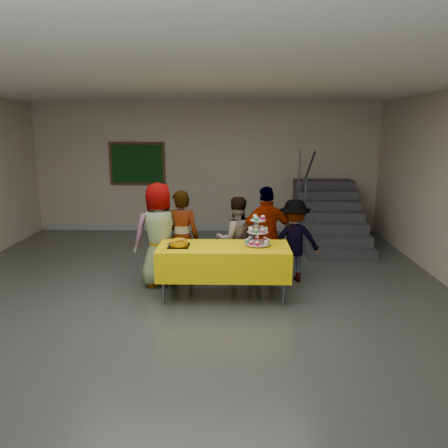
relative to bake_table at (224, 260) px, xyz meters
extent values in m
plane|color=#4C514C|center=(-0.52, -0.80, -0.56)|extent=(10.00, 10.00, 0.00)
cube|color=#B6AB93|center=(-0.52, 4.20, 0.94)|extent=(8.00, 0.04, 3.00)
cube|color=silver|center=(-0.52, -0.80, 2.44)|extent=(8.00, 10.00, 0.04)
cube|color=#999999|center=(-0.52, 4.18, -0.50)|extent=(7.90, 0.03, 0.12)
cylinder|color=#595960|center=(-0.84, -0.29, -0.19)|extent=(0.04, 0.04, 0.73)
cylinder|color=#595960|center=(0.84, -0.29, -0.19)|extent=(0.04, 0.04, 0.73)
cylinder|color=#595960|center=(-0.84, 0.29, -0.19)|extent=(0.04, 0.04, 0.73)
cylinder|color=#595960|center=(0.84, 0.29, -0.19)|extent=(0.04, 0.04, 0.73)
cube|color=#595960|center=(0.00, 0.00, 0.18)|extent=(1.80, 0.70, 0.02)
cube|color=yellow|center=(0.00, 0.00, -0.01)|extent=(1.88, 0.78, 0.44)
cylinder|color=silver|center=(0.49, 0.06, 0.22)|extent=(0.18, 0.18, 0.01)
cylinder|color=silver|center=(0.49, 0.06, 0.42)|extent=(0.02, 0.02, 0.42)
cylinder|color=silver|center=(0.49, 0.06, 0.24)|extent=(0.38, 0.38, 0.01)
cylinder|color=silver|center=(0.49, 0.06, 0.41)|extent=(0.30, 0.30, 0.01)
cylinder|color=silver|center=(0.49, 0.06, 0.58)|extent=(0.22, 0.22, 0.01)
cube|color=black|center=(-0.64, -0.03, 0.22)|extent=(0.30, 0.30, 0.02)
cylinder|color=#FF9F00|center=(-0.64, -0.03, 0.27)|extent=(0.25, 0.25, 0.07)
ellipsoid|color=#FF9F00|center=(-0.64, -0.03, 0.30)|extent=(0.25, 0.25, 0.05)
ellipsoid|color=white|center=(-0.60, -0.06, 0.32)|extent=(0.08, 0.08, 0.02)
cube|color=silver|center=(-0.66, -0.16, 0.32)|extent=(0.30, 0.16, 0.04)
imported|color=slate|center=(-1.01, 0.51, 0.25)|extent=(0.92, 0.76, 1.62)
imported|color=slate|center=(-0.67, 0.53, 0.20)|extent=(0.55, 0.36, 1.50)
imported|color=slate|center=(0.18, 0.71, 0.13)|extent=(0.77, 0.65, 1.38)
imported|color=slate|center=(0.66, 0.60, 0.22)|extent=(0.96, 0.54, 1.55)
imported|color=slate|center=(1.10, 0.74, 0.11)|extent=(0.90, 0.57, 1.33)
cube|color=#424447|center=(2.18, 1.95, -0.47)|extent=(1.30, 0.30, 0.18)
cube|color=#424447|center=(2.18, 2.25, -0.38)|extent=(1.30, 0.30, 0.36)
cube|color=#424447|center=(2.18, 2.55, -0.29)|extent=(1.30, 0.30, 0.54)
cube|color=#424447|center=(2.18, 2.85, -0.20)|extent=(1.30, 0.30, 0.72)
cube|color=#424447|center=(2.18, 3.15, -0.11)|extent=(1.30, 0.30, 0.90)
cube|color=#424447|center=(2.18, 3.45, -0.02)|extent=(1.30, 0.30, 1.08)
cube|color=#424447|center=(2.18, 3.75, 0.07)|extent=(1.30, 0.30, 1.26)
cube|color=#424447|center=(2.18, 4.05, 0.07)|extent=(1.30, 0.30, 1.26)
cylinder|color=#595960|center=(1.58, 1.90, -0.11)|extent=(0.04, 0.04, 0.90)
cylinder|color=#595960|center=(1.58, 2.70, 0.43)|extent=(0.04, 0.04, 0.90)
cylinder|color=#595960|center=(1.58, 3.60, 0.97)|extent=(0.04, 0.04, 0.90)
cylinder|color=#595960|center=(1.58, 2.75, 0.88)|extent=(0.04, 1.85, 1.20)
cube|color=#472B16|center=(-2.12, 4.17, 1.04)|extent=(1.30, 0.04, 1.00)
cube|color=#113711|center=(-2.12, 4.15, 1.04)|extent=(1.18, 0.02, 0.88)
camera|label=1|loc=(0.14, -6.02, 1.88)|focal=35.00mm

